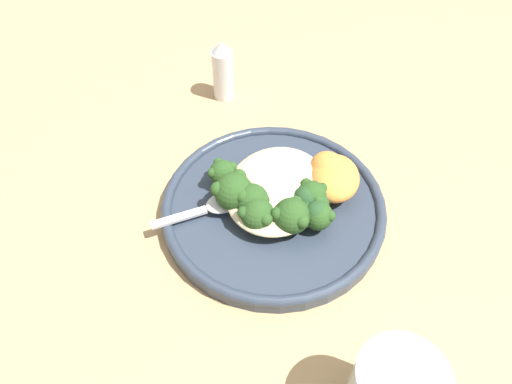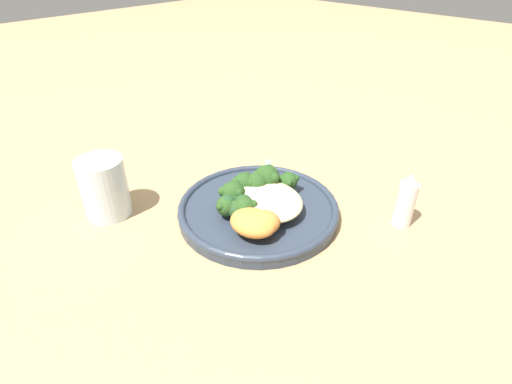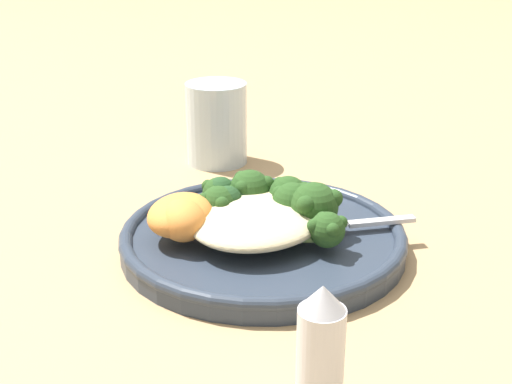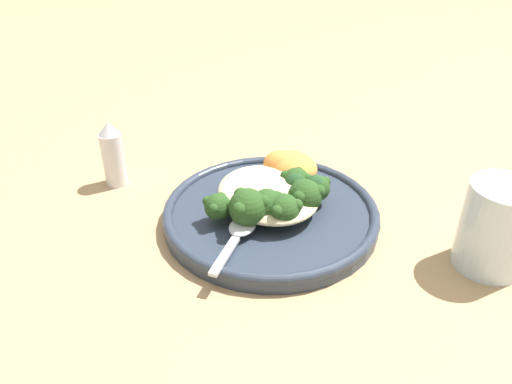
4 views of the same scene
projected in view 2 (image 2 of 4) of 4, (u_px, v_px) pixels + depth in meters
ground_plane at (260, 207)px, 0.65m from camera, size 4.00×4.00×0.00m
plate at (258, 209)px, 0.63m from camera, size 0.25×0.25×0.02m
quinoa_mound at (262, 199)px, 0.61m from camera, size 0.13×0.11×0.02m
broccoli_stalk_0 at (285, 185)px, 0.64m from camera, size 0.04×0.10×0.03m
broccoli_stalk_1 at (267, 181)px, 0.64m from camera, size 0.08×0.08×0.04m
broccoli_stalk_2 at (259, 186)px, 0.63m from camera, size 0.08×0.05×0.04m
broccoli_stalk_3 at (247, 186)px, 0.63m from camera, size 0.08×0.04×0.04m
broccoli_stalk_4 at (240, 196)px, 0.61m from camera, size 0.09×0.07×0.04m
broccoli_stalk_5 at (238, 205)px, 0.60m from camera, size 0.07×0.10×0.03m
broccoli_stalk_6 at (250, 206)px, 0.59m from camera, size 0.04×0.08×0.03m
sweet_potato_chunk_0 at (253, 223)px, 0.55m from camera, size 0.08×0.07×0.03m
sweet_potato_chunk_1 at (263, 222)px, 0.55m from camera, size 0.06×0.06×0.03m
kale_tuft at (236, 204)px, 0.59m from camera, size 0.05×0.05×0.03m
spoon at (268, 180)px, 0.67m from camera, size 0.08×0.09×0.01m
water_glass at (104, 188)px, 0.61m from camera, size 0.07×0.07×0.10m
salt_shaker at (406, 200)px, 0.59m from camera, size 0.03×0.03×0.09m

